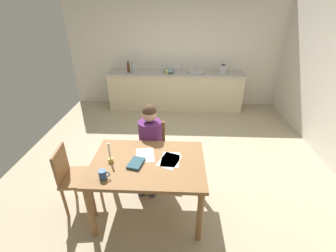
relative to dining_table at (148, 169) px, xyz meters
name	(u,v)px	position (x,y,z in m)	size (l,w,h in m)	color
ground_plane	(172,160)	(0.26, 1.10, -0.67)	(5.20, 5.20, 0.04)	tan
wall_back	(176,52)	(0.26, 3.70, 0.65)	(5.20, 0.12, 2.60)	silver
kitchen_counter	(175,90)	(0.26, 3.34, -0.19)	(3.22, 0.64, 0.90)	beige
dining_table	(148,169)	(0.00, 0.00, 0.00)	(1.30, 0.93, 0.75)	olive
chair_at_table	(152,148)	(-0.04, 0.71, -0.17)	(0.43, 0.43, 0.85)	olive
person_seated	(149,141)	(-0.05, 0.56, 0.03)	(0.35, 0.61, 1.19)	#592666
chair_side_empty	(74,176)	(-0.91, 0.01, -0.14)	(0.44, 0.44, 0.89)	olive
coffee_mug	(103,175)	(-0.43, -0.30, 0.15)	(0.12, 0.08, 0.10)	#33598C
candlestick	(110,157)	(-0.42, -0.02, 0.17)	(0.06, 0.06, 0.25)	gold
book_magazine	(136,163)	(-0.13, -0.05, 0.12)	(0.14, 0.22, 0.03)	#294C5B
paper_letter	(170,159)	(0.25, 0.06, 0.10)	(0.21, 0.30, 0.00)	white
paper_bill	(145,155)	(-0.05, 0.13, 0.10)	(0.21, 0.30, 0.00)	white
paper_envelope	(169,161)	(0.25, 0.04, 0.10)	(0.21, 0.30, 0.00)	white
sink_unit	(196,72)	(0.74, 3.34, 0.28)	(0.36, 0.36, 0.24)	#B2B7BC
bottle_oil	(128,67)	(-0.86, 3.29, 0.37)	(0.07, 0.07, 0.28)	#593319
bottle_vinegar	(133,68)	(-0.74, 3.25, 0.37)	(0.07, 0.07, 0.28)	#8C999E
mixing_bowl	(169,71)	(0.10, 3.27, 0.31)	(0.26, 0.26, 0.12)	#668C99
stovetop_kettle	(223,69)	(1.37, 3.34, 0.35)	(0.18, 0.18, 0.22)	#B7BABF
wine_glass_near_sink	(178,66)	(0.32, 3.49, 0.36)	(0.07, 0.07, 0.15)	silver
wine_glass_by_kettle	(174,66)	(0.22, 3.49, 0.36)	(0.07, 0.07, 0.15)	silver
teacup_on_counter	(167,72)	(0.07, 3.19, 0.31)	(0.12, 0.08, 0.10)	#F2CC4C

